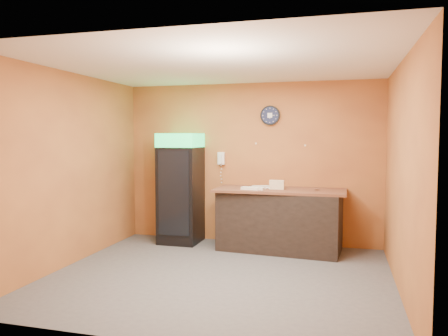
% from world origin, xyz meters
% --- Properties ---
extents(floor, '(4.50, 4.50, 0.00)m').
position_xyz_m(floor, '(0.00, 0.00, 0.00)').
color(floor, '#47474C').
rests_on(floor, ground).
extents(back_wall, '(4.50, 0.02, 2.80)m').
position_xyz_m(back_wall, '(0.00, 2.00, 1.40)').
color(back_wall, '#B96E34').
rests_on(back_wall, floor).
extents(left_wall, '(0.02, 4.00, 2.80)m').
position_xyz_m(left_wall, '(-2.25, 0.00, 1.40)').
color(left_wall, '#B96E34').
rests_on(left_wall, floor).
extents(right_wall, '(0.02, 4.00, 2.80)m').
position_xyz_m(right_wall, '(2.25, 0.00, 1.40)').
color(right_wall, '#B96E34').
rests_on(right_wall, floor).
extents(ceiling, '(4.50, 4.00, 0.02)m').
position_xyz_m(ceiling, '(0.00, 0.00, 2.80)').
color(ceiling, white).
rests_on(ceiling, back_wall).
extents(beverage_cooler, '(0.68, 0.69, 1.92)m').
position_xyz_m(beverage_cooler, '(-1.18, 1.61, 0.94)').
color(beverage_cooler, black).
rests_on(beverage_cooler, floor).
extents(prep_counter, '(2.01, 1.02, 0.97)m').
position_xyz_m(prep_counter, '(0.59, 1.57, 0.49)').
color(prep_counter, black).
rests_on(prep_counter, floor).
extents(wall_clock, '(0.34, 0.06, 0.34)m').
position_xyz_m(wall_clock, '(0.35, 1.97, 2.23)').
color(wall_clock, black).
rests_on(wall_clock, back_wall).
extents(wall_phone, '(0.12, 0.10, 0.22)m').
position_xyz_m(wall_phone, '(-0.52, 1.95, 1.48)').
color(wall_phone, white).
rests_on(wall_phone, back_wall).
extents(butcher_paper, '(2.12, 0.95, 0.04)m').
position_xyz_m(butcher_paper, '(0.59, 1.57, 0.99)').
color(butcher_paper, brown).
rests_on(butcher_paper, prep_counter).
extents(sub_roll_stack, '(0.24, 0.09, 0.15)m').
position_xyz_m(sub_roll_stack, '(0.55, 1.50, 1.09)').
color(sub_roll_stack, beige).
rests_on(sub_roll_stack, butcher_paper).
extents(wrapped_sandwich_left, '(0.32, 0.17, 0.04)m').
position_xyz_m(wrapped_sandwich_left, '(0.15, 1.34, 1.04)').
color(wrapped_sandwich_left, silver).
rests_on(wrapped_sandwich_left, butcher_paper).
extents(wrapped_sandwich_mid, '(0.31, 0.19, 0.04)m').
position_xyz_m(wrapped_sandwich_mid, '(0.23, 1.37, 1.03)').
color(wrapped_sandwich_mid, silver).
rests_on(wrapped_sandwich_mid, butcher_paper).
extents(wrapped_sandwich_right, '(0.29, 0.22, 0.04)m').
position_xyz_m(wrapped_sandwich_right, '(0.26, 1.62, 1.03)').
color(wrapped_sandwich_right, silver).
rests_on(wrapped_sandwich_right, butcher_paper).
extents(kitchen_tool, '(0.06, 0.06, 0.06)m').
position_xyz_m(kitchen_tool, '(0.49, 1.54, 1.04)').
color(kitchen_tool, silver).
rests_on(kitchen_tool, butcher_paper).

